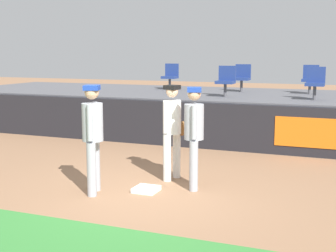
% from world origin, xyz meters
% --- Properties ---
extents(ground_plane, '(60.00, 60.00, 0.00)m').
position_xyz_m(ground_plane, '(0.00, 0.00, 0.00)').
color(ground_plane, '#936B4C').
extents(first_base, '(0.40, 0.40, 0.08)m').
position_xyz_m(first_base, '(0.10, 0.17, 0.04)').
color(first_base, white).
rests_on(first_base, ground_plane).
extents(player_fielder_home, '(0.42, 0.53, 1.78)m').
position_xyz_m(player_fielder_home, '(0.22, 1.10, 1.03)').
color(player_fielder_home, white).
rests_on(player_fielder_home, ground_plane).
extents(player_runner_visitor, '(0.44, 0.49, 1.84)m').
position_xyz_m(player_runner_visitor, '(-0.69, -0.25, 1.07)').
color(player_runner_visitor, '#9EA3AD').
rests_on(player_runner_visitor, ground_plane).
extents(player_coach_visitor, '(0.43, 0.48, 1.78)m').
position_xyz_m(player_coach_visitor, '(0.78, 0.67, 1.03)').
color(player_coach_visitor, '#9EA3AD').
rests_on(player_coach_visitor, ground_plane).
extents(field_wall, '(18.00, 0.26, 1.14)m').
position_xyz_m(field_wall, '(0.01, 4.15, 0.57)').
color(field_wall, black).
rests_on(field_wall, ground_plane).
extents(bleacher_platform, '(18.00, 4.80, 1.17)m').
position_xyz_m(bleacher_platform, '(0.00, 6.72, 0.59)').
color(bleacher_platform, '#59595E').
rests_on(bleacher_platform, ground_plane).
extents(seat_front_center, '(0.47, 0.44, 0.84)m').
position_xyz_m(seat_front_center, '(0.01, 5.59, 1.64)').
color(seat_front_center, '#4C4C51').
rests_on(seat_front_center, bleacher_platform).
extents(seat_front_right, '(0.47, 0.44, 0.84)m').
position_xyz_m(seat_front_right, '(2.35, 5.59, 1.64)').
color(seat_front_right, '#4C4C51').
rests_on(seat_front_right, bleacher_platform).
extents(seat_back_center, '(0.47, 0.44, 0.84)m').
position_xyz_m(seat_back_center, '(0.03, 7.39, 1.64)').
color(seat_back_center, '#4C4C51').
rests_on(seat_back_center, bleacher_platform).
extents(seat_back_left, '(0.46, 0.44, 0.84)m').
position_xyz_m(seat_back_left, '(-2.33, 7.39, 1.64)').
color(seat_back_left, '#4C4C51').
rests_on(seat_back_left, bleacher_platform).
extents(seat_back_right, '(0.44, 0.44, 0.84)m').
position_xyz_m(seat_back_right, '(2.05, 7.39, 1.64)').
color(seat_back_right, '#4C4C51').
rests_on(seat_back_right, bleacher_platform).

